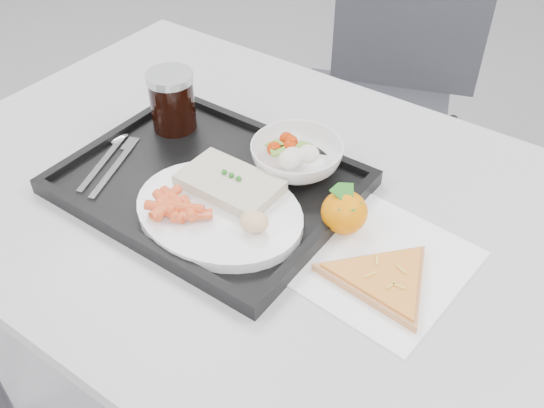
% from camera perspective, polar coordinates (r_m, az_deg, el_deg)
% --- Properties ---
extents(table, '(1.20, 0.80, 0.75)m').
position_cam_1_polar(table, '(1.02, -0.75, -2.15)').
color(table, silver).
rests_on(table, ground).
extents(chair, '(0.54, 0.55, 0.93)m').
position_cam_1_polar(chair, '(1.75, 10.67, 11.41)').
color(chair, '#323238').
rests_on(chair, ground).
extents(tray, '(0.45, 0.35, 0.03)m').
position_cam_1_polar(tray, '(0.99, -5.98, 1.86)').
color(tray, black).
rests_on(tray, table).
extents(dinner_plate, '(0.27, 0.27, 0.02)m').
position_cam_1_polar(dinner_plate, '(0.92, -5.00, -0.78)').
color(dinner_plate, white).
rests_on(dinner_plate, tray).
extents(fish_fillet, '(0.16, 0.09, 0.03)m').
position_cam_1_polar(fish_fillet, '(0.94, -4.00, 1.95)').
color(fish_fillet, beige).
rests_on(fish_fillet, dinner_plate).
extents(bread_roll, '(0.05, 0.04, 0.03)m').
position_cam_1_polar(bread_roll, '(0.86, -1.69, -1.67)').
color(bread_roll, '#E9B884').
rests_on(bread_roll, dinner_plate).
extents(salad_bowl, '(0.15, 0.15, 0.05)m').
position_cam_1_polar(salad_bowl, '(1.00, 2.35, 4.47)').
color(salad_bowl, white).
rests_on(salad_bowl, tray).
extents(cola_glass, '(0.08, 0.08, 0.11)m').
position_cam_1_polar(cola_glass, '(1.10, -9.38, 9.65)').
color(cola_glass, black).
rests_on(cola_glass, tray).
extents(cutlery, '(0.11, 0.17, 0.01)m').
position_cam_1_polar(cutlery, '(1.07, -14.72, 4.45)').
color(cutlery, silver).
rests_on(cutlery, tray).
extents(napkin, '(0.27, 0.26, 0.00)m').
position_cam_1_polar(napkin, '(0.89, 9.43, -5.09)').
color(napkin, white).
rests_on(napkin, table).
extents(tangerine, '(0.08, 0.08, 0.07)m').
position_cam_1_polar(tangerine, '(0.90, 6.82, -0.75)').
color(tangerine, orange).
rests_on(tangerine, napkin).
extents(pizza_slice, '(0.26, 0.26, 0.02)m').
position_cam_1_polar(pizza_slice, '(0.85, 10.47, -7.00)').
color(pizza_slice, tan).
rests_on(pizza_slice, napkin).
extents(carrot_pile, '(0.10, 0.07, 0.02)m').
position_cam_1_polar(carrot_pile, '(0.90, -9.24, -0.23)').
color(carrot_pile, '#E55225').
rests_on(carrot_pile, dinner_plate).
extents(salad_contents, '(0.09, 0.07, 0.03)m').
position_cam_1_polar(salad_contents, '(0.99, 1.92, 4.91)').
color(salad_contents, '#BA2903').
rests_on(salad_contents, salad_bowl).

